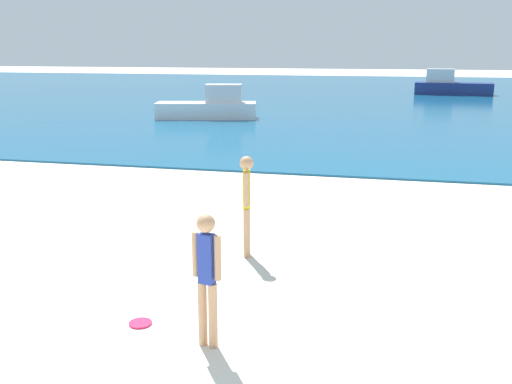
# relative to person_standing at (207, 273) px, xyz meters

# --- Properties ---
(water) EXTENTS (160.00, 60.00, 0.06)m
(water) POSITION_rel_person_standing_xyz_m (-0.26, 39.74, -0.90)
(water) COLOR #14567F
(water) RESTS_ON ground
(person_standing) EXTENTS (0.37, 0.22, 1.63)m
(person_standing) POSITION_rel_person_standing_xyz_m (0.00, 0.00, 0.00)
(person_standing) COLOR tan
(person_standing) RESTS_ON ground
(frisbee) EXTENTS (0.30, 0.30, 0.03)m
(frisbee) POSITION_rel_person_standing_xyz_m (-1.02, 0.33, -0.92)
(frisbee) COLOR #E51E4C
(frisbee) RESTS_ON ground
(person_distant) EXTENTS (0.23, 0.39, 1.73)m
(person_distant) POSITION_rel_person_standing_xyz_m (-0.32, 3.12, 0.05)
(person_distant) COLOR tan
(person_distant) RESTS_ON ground
(boat_near) EXTENTS (5.14, 2.64, 1.67)m
(boat_near) POSITION_rel_person_standing_xyz_m (-6.91, 21.73, -0.29)
(boat_near) COLOR white
(boat_near) RESTS_ON water
(boat_far) EXTENTS (5.71, 2.30, 1.89)m
(boat_far) POSITION_rel_person_standing_xyz_m (6.01, 40.52, -0.21)
(boat_far) COLOR navy
(boat_far) RESTS_ON water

